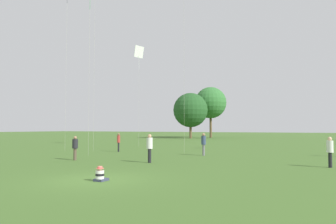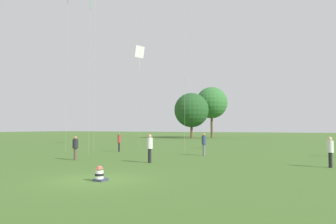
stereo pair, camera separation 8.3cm
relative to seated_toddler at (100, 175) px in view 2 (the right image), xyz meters
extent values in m
plane|color=#426628|center=(-0.33, 0.18, -0.25)|extent=(300.00, 300.00, 0.00)
cube|color=#383D56|center=(0.00, 0.07, -0.20)|extent=(0.44, 0.54, 0.10)
cylinder|color=white|center=(0.00, -0.02, 0.02)|extent=(0.35, 0.35, 0.34)
cylinder|color=black|center=(0.00, -0.02, 0.02)|extent=(0.36, 0.36, 0.10)
sphere|color=#DBAD89|center=(0.00, -0.02, 0.27)|extent=(0.20, 0.20, 0.20)
cylinder|color=#E0665B|center=(0.00, -0.02, 0.28)|extent=(0.34, 0.34, 0.01)
cylinder|color=#E0665B|center=(0.00, -0.02, 0.32)|extent=(0.20, 0.20, 0.09)
cylinder|color=black|center=(-9.08, 13.97, 0.17)|extent=(0.18, 0.18, 0.84)
cylinder|color=#B23833|center=(-9.08, 13.97, 0.92)|extent=(0.32, 0.32, 0.66)
sphere|color=brown|center=(-9.08, 13.97, 1.34)|extent=(0.23, 0.23, 0.23)
cylinder|color=slate|center=(-0.66, 13.74, 0.18)|extent=(0.28, 0.28, 0.87)
cylinder|color=#334260|center=(-0.66, 13.74, 0.96)|extent=(0.52, 0.52, 0.69)
sphere|color=#A37556|center=(-0.66, 13.74, 1.41)|extent=(0.24, 0.24, 0.24)
cylinder|color=black|center=(-1.77, 7.10, 0.19)|extent=(0.30, 0.30, 0.88)
cylinder|color=silver|center=(-1.77, 7.10, 0.98)|extent=(0.54, 0.54, 0.70)
sphere|color=tan|center=(-1.77, 7.10, 1.43)|extent=(0.24, 0.24, 0.24)
cylinder|color=black|center=(8.43, 9.47, 0.16)|extent=(0.26, 0.26, 0.83)
cylinder|color=silver|center=(8.43, 9.47, 0.91)|extent=(0.47, 0.47, 0.66)
sphere|color=#DBAD89|center=(8.43, 9.47, 1.34)|extent=(0.23, 0.23, 0.23)
cylinder|color=brown|center=(-7.17, 6.25, 0.15)|extent=(0.25, 0.25, 0.80)
cylinder|color=#232328|center=(-7.17, 6.25, 0.86)|extent=(0.46, 0.46, 0.63)
sphere|color=#A37556|center=(-7.17, 6.25, 1.27)|extent=(0.22, 0.22, 0.22)
cube|color=white|center=(-12.22, 22.46, 11.15)|extent=(0.63, 1.42, 1.37)
cylinder|color=white|center=(-12.22, 22.46, 9.83)|extent=(0.02, 0.02, 1.66)
cylinder|color=#BCB7A8|center=(-12.22, 22.46, 5.45)|extent=(0.01, 0.01, 11.40)
cylinder|color=#BCB7A8|center=(-2.87, 14.90, 8.57)|extent=(0.01, 0.01, 17.63)
cylinder|color=#BCB7A8|center=(-8.88, 9.59, 6.87)|extent=(0.01, 0.01, 14.24)
cylinder|color=#BCB7A8|center=(-11.69, 13.58, 10.23)|extent=(0.01, 0.01, 20.96)
cylinder|color=#BCB7A8|center=(-14.07, 12.35, 7.44)|extent=(0.01, 0.01, 15.38)
cylinder|color=brown|center=(-18.38, 52.78, 1.72)|extent=(0.51, 0.51, 3.95)
sphere|color=#235123|center=(-18.38, 52.78, 5.70)|extent=(7.27, 7.27, 7.27)
cylinder|color=brown|center=(-16.35, 59.67, 2.73)|extent=(0.53, 0.53, 5.96)
sphere|color=#337033|center=(-16.35, 59.67, 7.67)|extent=(7.14, 7.14, 7.14)
camera|label=1|loc=(8.68, -10.87, 1.95)|focal=35.00mm
camera|label=2|loc=(8.75, -10.83, 1.95)|focal=35.00mm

